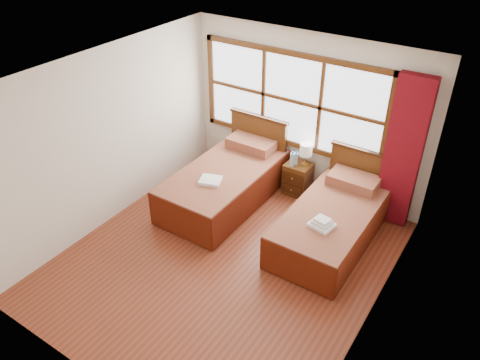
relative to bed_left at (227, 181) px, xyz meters
The scene contains 15 objects.
floor 1.48m from the bed_left, 56.44° to the right, with size 4.50×4.50×0.00m, color brown.
ceiling 2.67m from the bed_left, 56.44° to the right, with size 4.50×4.50×0.00m, color white.
wall_back 1.63m from the bed_left, 53.05° to the left, with size 4.00×4.00×0.00m, color silver.
wall_left 1.95m from the bed_left, 135.27° to the right, with size 4.50×4.50×0.00m, color silver.
wall_right 3.19m from the bed_left, 23.17° to the right, with size 4.50×4.50×0.00m, color silver.
window 1.63m from the bed_left, 61.87° to the left, with size 3.16×0.06×1.56m.
curtain 2.69m from the bed_left, 20.91° to the left, with size 0.50×0.16×2.30m, color maroon.
bed_left is the anchor object (origin of this frame).
bed_right 1.82m from the bed_left, ahead, with size 1.07×2.09×1.04m.
nightstand 1.17m from the bed_left, 42.98° to the left, with size 0.41×0.40×0.54m.
towels_left 0.55m from the bed_left, 86.21° to the right, with size 0.39×0.36×0.05m.
towels_right 1.93m from the bed_left, 14.44° to the right, with size 0.34×0.31×0.13m.
lamp 1.35m from the bed_left, 41.48° to the left, with size 0.20×0.20×0.38m.
bottle_near 1.17m from the bed_left, 43.92° to the left, with size 0.06×0.06×0.23m.
bottle_far 1.10m from the bed_left, 41.61° to the left, with size 0.07×0.07×0.26m.
Camera 1 is at (2.82, -3.92, 4.42)m, focal length 35.00 mm.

